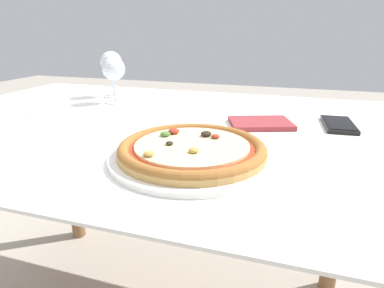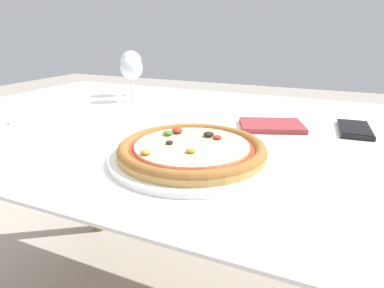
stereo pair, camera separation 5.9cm
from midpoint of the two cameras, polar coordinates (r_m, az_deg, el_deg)
name	(u,v)px [view 1 (the left image)]	position (r m, az deg, el deg)	size (l,w,h in m)	color
dining_table	(149,151)	(0.89, -9.60, -1.30)	(1.34, 0.92, 0.71)	brown
pizza_plate	(192,151)	(0.59, -2.85, -1.23)	(0.31, 0.31, 0.04)	white
fork	(18,120)	(0.98, -30.05, 3.63)	(0.03, 0.17, 0.00)	silver
wine_glass_far_left	(114,71)	(1.09, -15.32, 12.48)	(0.07, 0.07, 0.15)	silver
wine_glass_far_right	(111,64)	(1.20, -15.58, 13.56)	(0.07, 0.07, 0.16)	silver
cell_phone	(339,124)	(0.87, 22.88, 3.22)	(0.08, 0.15, 0.01)	black
napkin_folded	(261,123)	(0.82, 10.11, 3.63)	(0.18, 0.15, 0.01)	#933338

